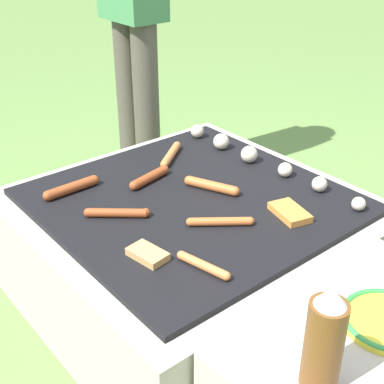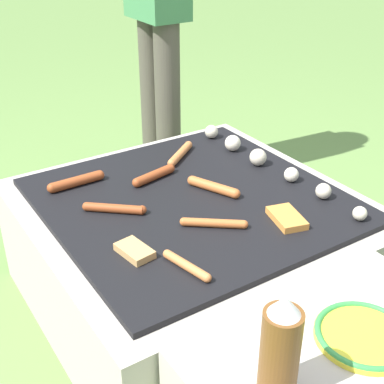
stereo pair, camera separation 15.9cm
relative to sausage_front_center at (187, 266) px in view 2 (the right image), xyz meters
The scene contains 14 objects.
ground_plane 0.54m from the sausage_front_center, 144.82° to the left, with size 14.00×14.00×0.00m, color #608442.
grill 0.41m from the sausage_front_center, 144.82° to the left, with size 0.95×0.95×0.39m.
sausage_front_center is the anchor object (origin of this frame).
sausage_mid_right 0.40m from the sausage_front_center, 135.75° to the left, with size 0.17×0.09×0.03m.
sausage_front_left 0.64m from the sausage_front_center, 149.39° to the left, with size 0.13×0.16×0.03m.
sausage_front_right 0.49m from the sausage_front_center, 159.82° to the left, with size 0.06×0.17×0.03m.
sausage_back_right 0.56m from the sausage_front_center, behind, with size 0.03×0.19×0.03m.
sausage_mid_left 0.21m from the sausage_front_center, 126.26° to the left, with size 0.12×0.15×0.02m.
sausage_back_left 0.34m from the sausage_front_center, behind, with size 0.13×0.15×0.03m.
bread_slice_center 0.15m from the sausage_front_center, 148.76° to the right, with size 0.11×0.07×0.02m.
bread_slice_left 0.36m from the sausage_front_center, 95.69° to the left, with size 0.14×0.10×0.02m.
mushroom_row 0.62m from the sausage_front_center, 123.21° to the left, with size 0.75×0.07×0.06m.
plate_colorful 0.43m from the sausage_front_center, 24.22° to the left, with size 0.20×0.20×0.02m.
condiment_bottle 0.41m from the sausage_front_center, ahead, with size 0.07×0.07×0.22m.
Camera 2 is at (1.17, -0.76, 1.18)m, focal length 50.00 mm.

